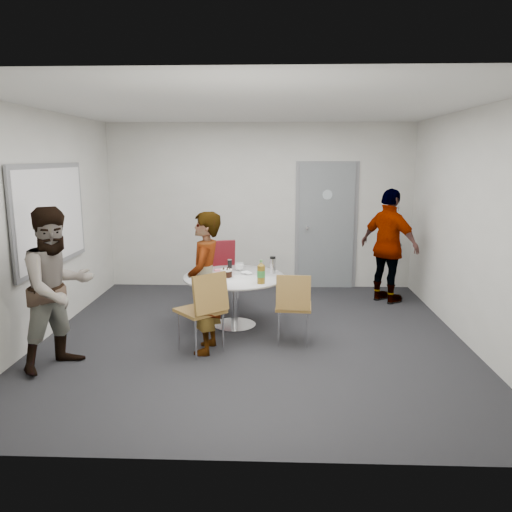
{
  "coord_description": "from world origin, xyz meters",
  "views": [
    {
      "loc": [
        0.25,
        -5.72,
        2.14
      ],
      "look_at": [
        0.02,
        0.25,
        0.96
      ],
      "focal_mm": 35.0,
      "sensor_mm": 36.0,
      "label": 1
    }
  ],
  "objects_px": {
    "chair_near_right": "(293,302)",
    "person_main": "(205,283)",
    "table": "(236,283)",
    "chair_far": "(222,266)",
    "person_right": "(389,246)",
    "chair_near_left": "(205,304)",
    "whiteboard": "(51,216)",
    "door": "(326,226)",
    "person_left": "(58,289)"
  },
  "relations": [
    {
      "from": "chair_near_right",
      "to": "person_main",
      "type": "relative_size",
      "value": 0.54
    },
    {
      "from": "table",
      "to": "chair_far",
      "type": "height_order",
      "value": "table"
    },
    {
      "from": "table",
      "to": "person_right",
      "type": "bearing_deg",
      "value": 28.95
    },
    {
      "from": "chair_near_left",
      "to": "person_right",
      "type": "bearing_deg",
      "value": -1.09
    },
    {
      "from": "chair_far",
      "to": "person_main",
      "type": "height_order",
      "value": "person_main"
    },
    {
      "from": "table",
      "to": "chair_near_right",
      "type": "height_order",
      "value": "table"
    },
    {
      "from": "whiteboard",
      "to": "chair_far",
      "type": "bearing_deg",
      "value": 31.16
    },
    {
      "from": "chair_near_left",
      "to": "chair_far",
      "type": "relative_size",
      "value": 0.98
    },
    {
      "from": "chair_near_left",
      "to": "chair_far",
      "type": "xyz_separation_m",
      "value": [
        -0.01,
        1.89,
        0.01
      ]
    },
    {
      "from": "door",
      "to": "table",
      "type": "relative_size",
      "value": 1.66
    },
    {
      "from": "table",
      "to": "person_main",
      "type": "distance_m",
      "value": 0.91
    },
    {
      "from": "chair_near_left",
      "to": "person_main",
      "type": "height_order",
      "value": "person_main"
    },
    {
      "from": "chair_near_right",
      "to": "whiteboard",
      "type": "bearing_deg",
      "value": 175.93
    },
    {
      "from": "chair_near_right",
      "to": "chair_far",
      "type": "xyz_separation_m",
      "value": [
        -0.99,
        1.58,
        0.06
      ]
    },
    {
      "from": "table",
      "to": "chair_near_left",
      "type": "distance_m",
      "value": 0.97
    },
    {
      "from": "person_left",
      "to": "table",
      "type": "bearing_deg",
      "value": -18.04
    },
    {
      "from": "person_left",
      "to": "door",
      "type": "bearing_deg",
      "value": -7.66
    },
    {
      "from": "person_main",
      "to": "person_left",
      "type": "relative_size",
      "value": 0.94
    },
    {
      "from": "person_main",
      "to": "whiteboard",
      "type": "bearing_deg",
      "value": -104.14
    },
    {
      "from": "whiteboard",
      "to": "person_left",
      "type": "relative_size",
      "value": 1.14
    },
    {
      "from": "chair_near_left",
      "to": "person_right",
      "type": "height_order",
      "value": "person_right"
    },
    {
      "from": "chair_near_right",
      "to": "person_left",
      "type": "distance_m",
      "value": 2.54
    },
    {
      "from": "table",
      "to": "person_main",
      "type": "height_order",
      "value": "person_main"
    },
    {
      "from": "whiteboard",
      "to": "door",
      "type": "bearing_deg",
      "value": 32.66
    },
    {
      "from": "whiteboard",
      "to": "chair_near_left",
      "type": "bearing_deg",
      "value": -20.07
    },
    {
      "from": "person_left",
      "to": "person_right",
      "type": "relative_size",
      "value": 0.98
    },
    {
      "from": "door",
      "to": "chair_near_right",
      "type": "bearing_deg",
      "value": -103.17
    },
    {
      "from": "person_right",
      "to": "chair_far",
      "type": "bearing_deg",
      "value": 55.15
    },
    {
      "from": "chair_far",
      "to": "person_main",
      "type": "relative_size",
      "value": 0.6
    },
    {
      "from": "door",
      "to": "person_left",
      "type": "bearing_deg",
      "value": -132.06
    },
    {
      "from": "chair_near_right",
      "to": "door",
      "type": "bearing_deg",
      "value": 80.57
    },
    {
      "from": "person_main",
      "to": "door",
      "type": "bearing_deg",
      "value": 154.81
    },
    {
      "from": "door",
      "to": "person_right",
      "type": "xyz_separation_m",
      "value": [
        0.85,
        -0.85,
        -0.17
      ]
    },
    {
      "from": "table",
      "to": "chair_near_left",
      "type": "xyz_separation_m",
      "value": [
        -0.27,
        -0.93,
        -0.01
      ]
    },
    {
      "from": "door",
      "to": "whiteboard",
      "type": "distance_m",
      "value": 4.25
    },
    {
      "from": "person_right",
      "to": "table",
      "type": "bearing_deg",
      "value": 78.24
    },
    {
      "from": "whiteboard",
      "to": "person_main",
      "type": "height_order",
      "value": "whiteboard"
    },
    {
      "from": "chair_near_right",
      "to": "person_main",
      "type": "xyz_separation_m",
      "value": [
        -0.98,
        -0.23,
        0.27
      ]
    },
    {
      "from": "table",
      "to": "person_left",
      "type": "bearing_deg",
      "value": -142.43
    },
    {
      "from": "table",
      "to": "chair_far",
      "type": "relative_size",
      "value": 1.35
    },
    {
      "from": "table",
      "to": "chair_near_right",
      "type": "xyz_separation_m",
      "value": [
        0.71,
        -0.62,
        -0.06
      ]
    },
    {
      "from": "table",
      "to": "person_right",
      "type": "distance_m",
      "value": 2.52
    },
    {
      "from": "person_left",
      "to": "person_right",
      "type": "distance_m",
      "value": 4.65
    },
    {
      "from": "whiteboard",
      "to": "person_right",
      "type": "bearing_deg",
      "value": 17.95
    },
    {
      "from": "table",
      "to": "chair_near_left",
      "type": "height_order",
      "value": "table"
    },
    {
      "from": "door",
      "to": "whiteboard",
      "type": "xyz_separation_m",
      "value": [
        -3.56,
        -2.28,
        0.42
      ]
    },
    {
      "from": "person_right",
      "to": "door",
      "type": "bearing_deg",
      "value": 4.19
    },
    {
      "from": "person_right",
      "to": "person_main",
      "type": "bearing_deg",
      "value": 89.19
    },
    {
      "from": "chair_near_right",
      "to": "chair_far",
      "type": "distance_m",
      "value": 1.86
    },
    {
      "from": "chair_near_right",
      "to": "chair_far",
      "type": "bearing_deg",
      "value": 125.83
    }
  ]
}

